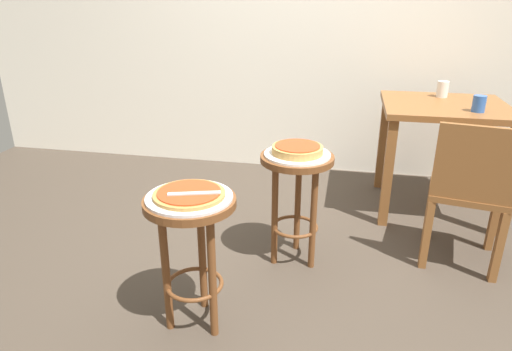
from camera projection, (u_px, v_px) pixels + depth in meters
ground_plane at (280, 263)px, 2.62m from camera, size 6.00×6.00×0.00m
stool_foreground at (191, 232)px, 1.97m from camera, size 0.40×0.40×0.64m
serving_plate_foreground at (189, 197)px, 1.91m from camera, size 0.37×0.37×0.01m
pizza_foreground at (189, 194)px, 1.91m from camera, size 0.31×0.31×0.02m
stool_middle at (296, 183)px, 2.49m from camera, size 0.40×0.40×0.64m
serving_plate_middle at (297, 154)px, 2.43m from camera, size 0.36×0.36×0.01m
pizza_middle at (297, 149)px, 2.41m from camera, size 0.27×0.27×0.05m
dining_table at (443, 123)px, 3.07m from camera, size 0.81×0.76×0.77m
cup_near_edge at (479, 104)px, 2.79m from camera, size 0.08×0.08×0.10m
cup_far_edge at (443, 89)px, 3.20m from camera, size 0.08×0.08×0.11m
wooden_chair at (470, 189)px, 2.45m from camera, size 0.47×0.47×0.85m
pizza_server_knife at (194, 193)px, 1.88m from camera, size 0.22×0.09×0.01m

